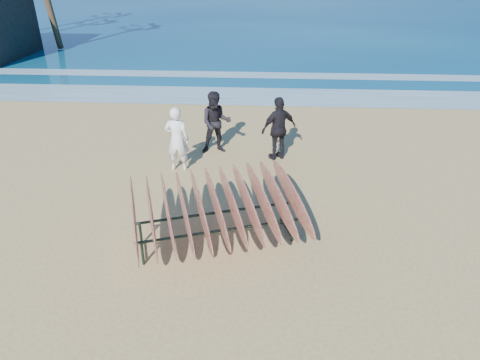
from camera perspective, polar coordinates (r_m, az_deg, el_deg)
The scene contains 7 objects.
ground at distance 8.80m, azimuth -0.32°, elevation -7.92°, with size 120.00×120.00×0.00m, color tan.
foam_near at distance 17.89m, azimuth 1.80°, elevation 11.12°, with size 160.00×160.00×0.00m, color white.
foam_far at distance 21.26m, azimuth 2.12°, elevation 13.82°, with size 160.00×160.00×0.00m, color white.
surfboard_rack at distance 8.26m, azimuth -3.16°, elevation -3.56°, with size 3.79×3.39×1.33m.
person_white at distance 11.34m, azimuth -8.40°, elevation 5.39°, with size 0.64×0.42×1.75m, color white.
person_dark_a at distance 12.32m, azimuth -3.22°, elevation 7.64°, with size 0.87×0.68×1.80m, color black.
person_dark_b at distance 11.91m, azimuth 5.20°, elevation 6.81°, with size 1.05×0.44×1.79m, color black.
Camera 1 is at (0.48, -7.13, 5.14)m, focal length 32.00 mm.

